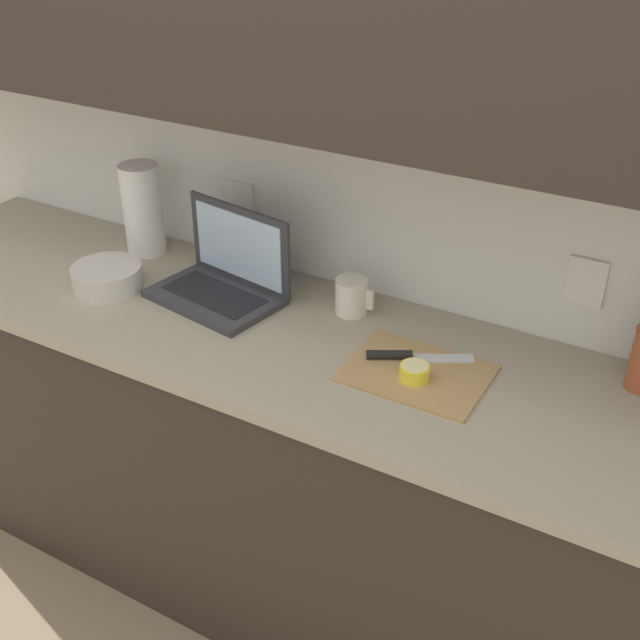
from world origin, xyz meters
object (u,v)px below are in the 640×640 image
cutting_board (417,372)px  bowl_white (107,277)px  measuring_cup (352,296)px  paper_towel_roll (143,209)px  laptop (225,276)px  knife (402,355)px  lemon_half_cut (415,372)px

cutting_board → bowl_white: bearing=-177.5°
cutting_board → measuring_cup: size_ratio=3.07×
cutting_board → paper_towel_roll: size_ratio=1.20×
laptop → cutting_board: bearing=0.9°
laptop → paper_towel_roll: bearing=172.9°
cutting_board → knife: (-0.05, 0.03, 0.01)m
bowl_white → knife: bearing=4.7°
lemon_half_cut → bowl_white: bowl_white is taller
knife → lemon_half_cut: 0.09m
measuring_cup → cutting_board: bearing=-33.7°
knife → bowl_white: bowl_white is taller
laptop → lemon_half_cut: bearing=-1.9°
lemon_half_cut → measuring_cup: bearing=142.6°
knife → paper_towel_roll: bearing=140.4°
laptop → paper_towel_roll: size_ratio=1.40×
bowl_white → measuring_cup: bearing=18.6°
laptop → bowl_white: (-0.31, -0.13, -0.02)m
bowl_white → lemon_half_cut: bearing=0.6°
lemon_half_cut → cutting_board: bearing=102.2°
knife → paper_towel_roll: 0.95m
laptop → bowl_white: 0.34m
laptop → knife: (0.56, -0.06, -0.04)m
laptop → paper_towel_roll: paper_towel_roll is taller
measuring_cup → bowl_white: size_ratio=0.55×
cutting_board → lemon_half_cut: bearing=-77.8°
laptop → measuring_cup: (0.35, 0.09, -0.01)m
cutting_board → paper_towel_roll: 1.01m
knife → bowl_white: (-0.87, -0.07, 0.02)m
lemon_half_cut → measuring_cup: (-0.27, 0.21, 0.02)m
laptop → cutting_board: size_ratio=1.16×
lemon_half_cut → knife: bearing=134.3°
knife → lemon_half_cut: (0.06, -0.06, 0.01)m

